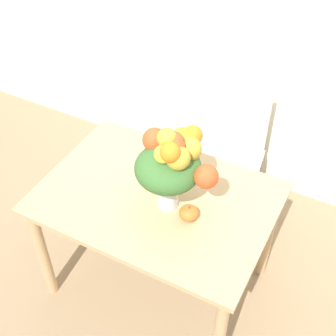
% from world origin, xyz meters
% --- Properties ---
extents(ground_plane, '(12.00, 12.00, 0.00)m').
position_xyz_m(ground_plane, '(0.00, 0.00, 0.00)').
color(ground_plane, '#8E7556').
extents(dining_table, '(1.18, 0.83, 0.75)m').
position_xyz_m(dining_table, '(0.00, 0.00, 0.63)').
color(dining_table, tan).
rests_on(dining_table, ground_plane).
extents(flower_vase, '(0.41, 0.35, 0.48)m').
position_xyz_m(flower_vase, '(0.09, -0.01, 1.02)').
color(flower_vase, silver).
rests_on(flower_vase, dining_table).
extents(pumpkin, '(0.09, 0.09, 0.09)m').
position_xyz_m(pumpkin, '(0.21, -0.06, 0.78)').
color(pumpkin, orange).
rests_on(pumpkin, dining_table).
extents(dining_chair_near_window, '(0.47, 0.47, 0.96)m').
position_xyz_m(dining_chair_near_window, '(0.11, 0.76, 0.50)').
color(dining_chair_near_window, silver).
rests_on(dining_chair_near_window, ground_plane).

